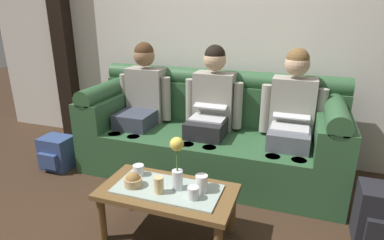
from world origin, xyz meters
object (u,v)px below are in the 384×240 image
object	(u,v)px
couch	(211,135)
cup_near_left	(202,183)
cup_near_right	(193,193)
backpack_left	(57,153)
backpack_right	(381,217)
snack_bowl	(133,180)
cup_far_center	(139,170)
person_right	(292,115)
person_left	(142,100)
cup_far_left	(159,185)
coffee_table	(167,196)
person_middle	(211,107)
flower_vase	(177,162)

from	to	relation	value
couch	cup_near_left	size ratio (longest dim) A/B	20.33
cup_near_right	backpack_left	xyz separation A→B (m)	(-1.66, 0.63, -0.26)
backpack_right	couch	bearing A→B (deg)	154.98
snack_bowl	cup_far_center	xyz separation A→B (m)	(-0.04, 0.15, -0.00)
cup_near_left	backpack_right	world-z (taller)	cup_near_left
cup_near_right	cup_far_center	bearing A→B (deg)	161.40
person_right	backpack_right	size ratio (longest dim) A/B	2.93
couch	person_left	bearing A→B (deg)	-179.70
person_right	couch	bearing A→B (deg)	179.66
couch	cup_far_center	size ratio (longest dim) A/B	29.89
cup_near_right	cup_far_left	bearing A→B (deg)	-177.67
cup_far_center	cup_near_left	bearing A→B (deg)	-7.09
coffee_table	cup_far_left	distance (m)	0.14
person_right	backpack_left	size ratio (longest dim) A/B	3.71
snack_bowl	cup_near_left	world-z (taller)	cup_near_left
cup_near_left	backpack_left	size ratio (longest dim) A/B	0.36
backpack_right	coffee_table	bearing A→B (deg)	-163.76
snack_bowl	backpack_right	bearing A→B (deg)	15.59
person_left	backpack_left	distance (m)	1.00
coffee_table	backpack_right	xyz separation A→B (m)	(1.39, 0.40, -0.11)
couch	backpack_left	world-z (taller)	couch
person_middle	flower_vase	size ratio (longest dim) A/B	3.27
cup_near_right	backpack_right	bearing A→B (deg)	21.45
flower_vase	cup_near_left	xyz separation A→B (m)	(0.16, 0.02, -0.14)
coffee_table	cup_near_right	size ratio (longest dim) A/B	11.32
person_left	snack_bowl	distance (m)	1.22
person_right	cup_near_left	size ratio (longest dim) A/B	10.27
snack_bowl	backpack_left	bearing A→B (deg)	153.19
person_right	cup_far_left	bearing A→B (deg)	-124.10
coffee_table	cup_far_center	xyz separation A→B (m)	(-0.27, 0.10, 0.10)
backpack_right	backpack_left	xyz separation A→B (m)	(-2.84, 0.17, -0.04)
coffee_table	cup_far_left	bearing A→B (deg)	-112.30
coffee_table	cup_far_center	size ratio (longest dim) A/B	11.42
person_middle	cup_near_left	bearing A→B (deg)	-77.06
coffee_table	cup_near_left	bearing A→B (deg)	9.43
coffee_table	cup_far_center	distance (m)	0.31
snack_bowl	cup_far_left	bearing A→B (deg)	-5.98
couch	cup_near_right	xyz separation A→B (m)	(0.21, -1.11, 0.05)
couch	cup_near_right	world-z (taller)	couch
flower_vase	cup_far_center	xyz separation A→B (m)	(-0.34, 0.08, -0.16)
person_left	cup_far_left	world-z (taller)	person_left
coffee_table	cup_far_left	world-z (taller)	cup_far_left
person_left	person_right	xyz separation A→B (m)	(1.45, -0.00, -0.00)
cup_far_left	couch	bearing A→B (deg)	88.55
flower_vase	cup_near_left	size ratio (longest dim) A/B	3.14
coffee_table	cup_near_right	world-z (taller)	cup_near_right
flower_vase	cup_near_right	distance (m)	0.23
cup_near_left	cup_near_right	xyz separation A→B (m)	(-0.02, -0.10, -0.02)
flower_vase	person_middle	bearing A→B (deg)	93.78
person_middle	couch	bearing A→B (deg)	90.00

